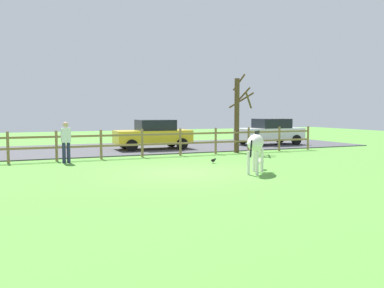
% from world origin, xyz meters
% --- Properties ---
extents(ground_plane, '(60.00, 60.00, 0.00)m').
position_xyz_m(ground_plane, '(0.00, 0.00, 0.00)').
color(ground_plane, '#549338').
extents(parking_asphalt, '(28.00, 7.40, 0.05)m').
position_xyz_m(parking_asphalt, '(0.00, 9.30, 0.03)').
color(parking_asphalt, '#47474C').
rests_on(parking_asphalt, ground_plane).
extents(paddock_fence, '(20.29, 0.11, 1.27)m').
position_xyz_m(paddock_fence, '(-0.91, 5.00, 0.72)').
color(paddock_fence, olive).
rests_on(paddock_fence, ground_plane).
extents(bare_tree, '(1.07, 1.82, 3.92)m').
position_xyz_m(bare_tree, '(4.97, 5.16, 1.98)').
color(bare_tree, '#513A23').
rests_on(bare_tree, ground_plane).
extents(zebra, '(1.48, 1.53, 1.41)m').
position_xyz_m(zebra, '(2.23, -1.01, 0.93)').
color(zebra, white).
rests_on(zebra, ground_plane).
extents(crow_on_grass, '(0.22, 0.10, 0.20)m').
position_xyz_m(crow_on_grass, '(2.01, 1.80, 0.13)').
color(crow_on_grass, black).
rests_on(crow_on_grass, ground_plane).
extents(parked_car_yellow, '(4.01, 1.91, 1.56)m').
position_xyz_m(parked_car_yellow, '(1.50, 8.10, 0.84)').
color(parked_car_yellow, yellow).
rests_on(parked_car_yellow, parking_asphalt).
extents(parked_car_white, '(4.01, 1.91, 1.56)m').
position_xyz_m(parked_car_white, '(8.85, 8.12, 0.84)').
color(parked_car_white, white).
rests_on(parked_car_white, parking_asphalt).
extents(visitor_near_fence, '(0.38, 0.25, 1.64)m').
position_xyz_m(visitor_near_fence, '(-3.35, 4.21, 0.91)').
color(visitor_near_fence, '#232847').
rests_on(visitor_near_fence, ground_plane).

